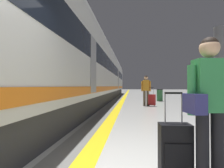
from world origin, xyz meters
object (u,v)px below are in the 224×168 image
object	(u,v)px
suitcase_near	(152,100)
platform_pillar	(220,72)
high_speed_train	(90,66)
traveller_foreground	(209,100)
rolling_suitcase_foreground	(175,148)
passenger_near	(146,88)
waste_bin	(160,95)

from	to	relation	value
suitcase_near	platform_pillar	bearing A→B (deg)	-44.47
high_speed_train	traveller_foreground	world-z (taller)	high_speed_train
rolling_suitcase_foreground	passenger_near	size ratio (longest dim) A/B	0.60
rolling_suitcase_foreground	platform_pillar	world-z (taller)	platform_pillar
rolling_suitcase_foreground	waste_bin	distance (m)	11.31
rolling_suitcase_foreground	traveller_foreground	bearing A→B (deg)	-24.10
passenger_near	traveller_foreground	bearing A→B (deg)	-89.86
passenger_near	suitcase_near	bearing A→B (deg)	-19.34
suitcase_near	platform_pillar	xyz separation A→B (m)	(2.48, -2.43, 1.36)
high_speed_train	suitcase_near	xyz separation A→B (m)	(4.01, -1.64, -2.15)
passenger_near	platform_pillar	world-z (taller)	platform_pillar
suitcase_near	passenger_near	bearing A→B (deg)	160.66
high_speed_train	rolling_suitcase_foreground	bearing A→B (deg)	-70.35
rolling_suitcase_foreground	high_speed_train	bearing A→B (deg)	109.65
passenger_near	waste_bin	distance (m)	3.56
passenger_near	suitcase_near	world-z (taller)	passenger_near
passenger_near	suitcase_near	distance (m)	0.74
passenger_near	platform_pillar	distance (m)	3.85
platform_pillar	high_speed_train	bearing A→B (deg)	147.90
high_speed_train	suitcase_near	bearing A→B (deg)	-22.22
passenger_near	suitcase_near	size ratio (longest dim) A/B	1.67
rolling_suitcase_foreground	platform_pillar	xyz separation A→B (m)	(3.11, 5.38, 1.36)
rolling_suitcase_foreground	platform_pillar	bearing A→B (deg)	59.93
rolling_suitcase_foreground	platform_pillar	distance (m)	6.36
suitcase_near	platform_pillar	distance (m)	3.73
platform_pillar	waste_bin	size ratio (longest dim) A/B	3.96
suitcase_near	platform_pillar	size ratio (longest dim) A/B	0.29
traveller_foreground	waste_bin	bearing A→B (deg)	83.58
rolling_suitcase_foreground	passenger_near	world-z (taller)	passenger_near
traveller_foreground	waste_bin	xyz separation A→B (m)	(1.28, 11.34, -0.52)
suitcase_near	traveller_foreground	bearing A→B (deg)	-92.17
traveller_foreground	passenger_near	bearing A→B (deg)	90.14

